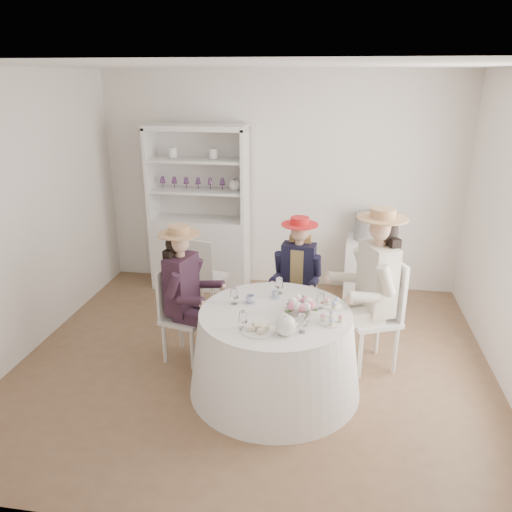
# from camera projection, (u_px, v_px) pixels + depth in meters

# --- Properties ---
(ground) EXTENTS (4.50, 4.50, 0.00)m
(ground) POSITION_uv_depth(u_px,v_px,m) (254.00, 360.00, 4.88)
(ground) COLOR brown
(ground) RESTS_ON ground
(ceiling) EXTENTS (4.50, 4.50, 0.00)m
(ceiling) POSITION_uv_depth(u_px,v_px,m) (254.00, 65.00, 3.96)
(ceiling) COLOR white
(ceiling) RESTS_ON wall_back
(wall_back) EXTENTS (4.50, 0.00, 4.50)m
(wall_back) POSITION_uv_depth(u_px,v_px,m) (280.00, 183.00, 6.28)
(wall_back) COLOR white
(wall_back) RESTS_ON ground
(wall_front) EXTENTS (4.50, 0.00, 4.50)m
(wall_front) POSITION_uv_depth(u_px,v_px,m) (192.00, 339.00, 2.57)
(wall_front) COLOR white
(wall_front) RESTS_ON ground
(wall_left) EXTENTS (0.00, 4.50, 4.50)m
(wall_left) POSITION_uv_depth(u_px,v_px,m) (22.00, 217.00, 4.75)
(wall_left) COLOR white
(wall_left) RESTS_ON ground
(tea_table) EXTENTS (1.50, 1.50, 0.75)m
(tea_table) POSITION_uv_depth(u_px,v_px,m) (275.00, 351.00, 4.33)
(tea_table) COLOR white
(tea_table) RESTS_ON ground
(hutch) EXTENTS (1.26, 0.56, 2.07)m
(hutch) POSITION_uv_depth(u_px,v_px,m) (201.00, 232.00, 6.39)
(hutch) COLOR silver
(hutch) RESTS_ON ground
(side_table) EXTENTS (0.51, 0.51, 0.74)m
(side_table) POSITION_uv_depth(u_px,v_px,m) (365.00, 267.00, 6.22)
(side_table) COLOR silver
(side_table) RESTS_ON ground
(hatbox) EXTENTS (0.37, 0.37, 0.33)m
(hatbox) POSITION_uv_depth(u_px,v_px,m) (368.00, 226.00, 6.03)
(hatbox) COLOR black
(hatbox) RESTS_ON side_table
(guest_left) EXTENTS (0.54, 0.51, 1.36)m
(guest_left) POSITION_uv_depth(u_px,v_px,m) (184.00, 287.00, 4.66)
(guest_left) COLOR silver
(guest_left) RESTS_ON ground
(guest_mid) EXTENTS (0.48, 0.50, 1.31)m
(guest_mid) POSITION_uv_depth(u_px,v_px,m) (298.00, 271.00, 5.09)
(guest_mid) COLOR silver
(guest_mid) RESTS_ON ground
(guest_right) EXTENTS (0.65, 0.59, 1.55)m
(guest_right) POSITION_uv_depth(u_px,v_px,m) (374.00, 281.00, 4.50)
(guest_right) COLOR silver
(guest_right) RESTS_ON ground
(spare_chair) EXTENTS (0.47, 0.47, 0.93)m
(spare_chair) POSITION_uv_depth(u_px,v_px,m) (203.00, 274.00, 5.65)
(spare_chair) COLOR silver
(spare_chair) RESTS_ON ground
(teacup_a) EXTENTS (0.11, 0.11, 0.06)m
(teacup_a) POSITION_uv_depth(u_px,v_px,m) (250.00, 300.00, 4.36)
(teacup_a) COLOR white
(teacup_a) RESTS_ON tea_table
(teacup_b) EXTENTS (0.07, 0.07, 0.06)m
(teacup_b) POSITION_uv_depth(u_px,v_px,m) (275.00, 295.00, 4.46)
(teacup_b) COLOR white
(teacup_b) RESTS_ON tea_table
(teacup_c) EXTENTS (0.10, 0.10, 0.07)m
(teacup_c) POSITION_uv_depth(u_px,v_px,m) (300.00, 301.00, 4.32)
(teacup_c) COLOR white
(teacup_c) RESTS_ON tea_table
(flower_bowl) EXTENTS (0.26, 0.26, 0.06)m
(flower_bowl) POSITION_uv_depth(u_px,v_px,m) (296.00, 316.00, 4.07)
(flower_bowl) COLOR white
(flower_bowl) RESTS_ON tea_table
(flower_arrangement) EXTENTS (0.20, 0.19, 0.07)m
(flower_arrangement) POSITION_uv_depth(u_px,v_px,m) (301.00, 304.00, 4.14)
(flower_arrangement) COLOR pink
(flower_arrangement) RESTS_ON tea_table
(table_teapot) EXTENTS (0.24, 0.17, 0.18)m
(table_teapot) POSITION_uv_depth(u_px,v_px,m) (286.00, 325.00, 3.83)
(table_teapot) COLOR white
(table_teapot) RESTS_ON tea_table
(sandwich_plate) EXTENTS (0.26, 0.26, 0.06)m
(sandwich_plate) POSITION_uv_depth(u_px,v_px,m) (258.00, 330.00, 3.89)
(sandwich_plate) COLOR white
(sandwich_plate) RESTS_ON tea_table
(cupcake_stand) EXTENTS (0.21, 0.21, 0.20)m
(cupcake_stand) POSITION_uv_depth(u_px,v_px,m) (332.00, 314.00, 4.01)
(cupcake_stand) COLOR white
(cupcake_stand) RESTS_ON tea_table
(stemware_set) EXTENTS (0.83, 0.80, 0.15)m
(stemware_set) POSITION_uv_depth(u_px,v_px,m) (276.00, 304.00, 4.18)
(stemware_set) COLOR white
(stemware_set) RESTS_ON tea_table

